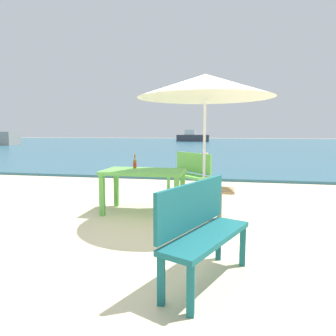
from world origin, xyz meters
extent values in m
plane|color=beige|center=(0.00, 0.00, 0.00)|extent=(120.00, 120.00, 0.00)
cube|color=#2D6075|center=(0.00, 30.00, 0.04)|extent=(120.00, 50.00, 0.08)
cube|color=#60B24C|center=(-0.22, 1.34, 0.73)|extent=(1.40, 0.80, 0.06)
cube|color=#60B24C|center=(-0.86, 1.00, 0.35)|extent=(0.08, 0.08, 0.70)
cube|color=#60B24C|center=(0.42, 1.00, 0.35)|extent=(0.08, 0.08, 0.70)
cube|color=#60B24C|center=(-0.86, 1.68, 0.35)|extent=(0.08, 0.08, 0.70)
cube|color=#60B24C|center=(0.42, 1.68, 0.35)|extent=(0.08, 0.08, 0.70)
cylinder|color=brown|center=(-0.44, 1.53, 0.84)|extent=(0.06, 0.06, 0.16)
cone|color=brown|center=(-0.44, 1.53, 0.92)|extent=(0.06, 0.06, 0.03)
cylinder|color=brown|center=(-0.44, 1.53, 0.97)|extent=(0.03, 0.03, 0.09)
cylinder|color=red|center=(-0.44, 1.53, 0.83)|extent=(0.07, 0.07, 0.05)
cylinder|color=gold|center=(-0.44, 1.53, 1.02)|extent=(0.03, 0.03, 0.01)
cylinder|color=silver|center=(0.85, 1.05, 1.15)|extent=(0.04, 0.04, 2.30)
cone|color=silver|center=(0.85, 1.05, 2.12)|extent=(2.10, 2.10, 0.36)
cube|color=#9E7A51|center=(1.11, 0.97, 0.52)|extent=(0.44, 0.44, 0.04)
cylinder|color=#9E7A51|center=(1.11, 0.97, 0.25)|extent=(0.07, 0.07, 0.50)
cylinder|color=#9E7A51|center=(1.11, 0.97, 0.01)|extent=(0.32, 0.32, 0.03)
cube|color=#196066|center=(1.04, -0.99, 0.45)|extent=(0.81, 1.24, 0.05)
cube|color=#196066|center=(0.89, -0.93, 0.73)|extent=(0.51, 1.12, 0.44)
cube|color=#196066|center=(0.95, -1.55, 0.21)|extent=(0.06, 0.06, 0.42)
cube|color=#196066|center=(1.39, -0.55, 0.21)|extent=(0.06, 0.06, 0.42)
cube|color=#196066|center=(0.69, -1.44, 0.21)|extent=(0.06, 0.06, 0.42)
cube|color=#196066|center=(1.13, -0.43, 0.21)|extent=(0.06, 0.06, 0.42)
cube|color=#60B24C|center=(0.34, 2.95, 0.45)|extent=(1.10, 1.10, 0.05)
cube|color=#60B24C|center=(0.46, 3.06, 0.73)|extent=(0.87, 0.88, 0.44)
cube|color=#60B24C|center=(-0.14, 3.24, 0.21)|extent=(0.06, 0.06, 0.42)
cube|color=#60B24C|center=(0.63, 2.46, 0.21)|extent=(0.06, 0.06, 0.42)
cube|color=#60B24C|center=(0.05, 3.44, 0.21)|extent=(0.06, 0.06, 0.42)
cube|color=#60B24C|center=(0.83, 2.66, 0.21)|extent=(0.06, 0.06, 0.42)
cylinder|color=tan|center=(0.29, 9.93, 0.18)|extent=(0.34, 0.34, 0.20)
sphere|color=tan|center=(0.29, 9.93, 0.39)|extent=(0.21, 0.21, 0.21)
cube|color=#38383F|center=(-3.30, 36.95, 0.52)|extent=(4.27, 1.16, 0.87)
cube|color=silver|center=(-3.69, 36.95, 1.29)|extent=(1.36, 0.87, 0.68)
camera|label=1|loc=(1.20, -3.77, 1.43)|focal=32.63mm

